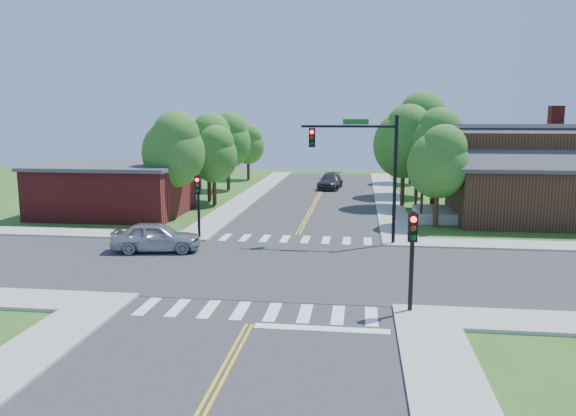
# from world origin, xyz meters

# --- Properties ---
(ground) EXTENTS (100.00, 100.00, 0.00)m
(ground) POSITION_xyz_m (0.00, 0.00, 0.00)
(ground) COLOR #36541A
(ground) RESTS_ON ground
(road_ns) EXTENTS (10.00, 90.00, 0.04)m
(road_ns) POSITION_xyz_m (0.00, 0.00, 0.02)
(road_ns) COLOR #2D2D30
(road_ns) RESTS_ON ground
(road_ew) EXTENTS (90.00, 10.00, 0.04)m
(road_ew) POSITION_xyz_m (0.00, 0.00, 0.03)
(road_ew) COLOR #2D2D30
(road_ew) RESTS_ON ground
(intersection_patch) EXTENTS (10.20, 10.20, 0.06)m
(intersection_patch) POSITION_xyz_m (0.00, 0.00, 0.00)
(intersection_patch) COLOR #2D2D30
(intersection_patch) RESTS_ON ground
(sidewalk_ne) EXTENTS (40.00, 40.00, 0.14)m
(sidewalk_ne) POSITION_xyz_m (15.82, 15.82, 0.07)
(sidewalk_ne) COLOR #9E9B93
(sidewalk_ne) RESTS_ON ground
(sidewalk_nw) EXTENTS (40.00, 40.00, 0.14)m
(sidewalk_nw) POSITION_xyz_m (-15.82, 15.82, 0.07)
(sidewalk_nw) COLOR #9E9B93
(sidewalk_nw) RESTS_ON ground
(crosswalk_north) EXTENTS (8.85, 2.00, 0.01)m
(crosswalk_north) POSITION_xyz_m (0.00, 6.20, 0.05)
(crosswalk_north) COLOR white
(crosswalk_north) RESTS_ON ground
(crosswalk_south) EXTENTS (8.85, 2.00, 0.01)m
(crosswalk_south) POSITION_xyz_m (0.00, -6.20, 0.05)
(crosswalk_south) COLOR white
(crosswalk_south) RESTS_ON ground
(centerline) EXTENTS (0.30, 90.00, 0.01)m
(centerline) POSITION_xyz_m (0.00, 0.00, 0.05)
(centerline) COLOR gold
(centerline) RESTS_ON ground
(stop_bar) EXTENTS (4.60, 0.45, 0.09)m
(stop_bar) POSITION_xyz_m (2.50, -7.60, 0.00)
(stop_bar) COLOR white
(stop_bar) RESTS_ON ground
(signal_mast_ne) EXTENTS (5.30, 0.42, 7.20)m
(signal_mast_ne) POSITION_xyz_m (3.91, 5.59, 4.85)
(signal_mast_ne) COLOR black
(signal_mast_ne) RESTS_ON ground
(signal_pole_se) EXTENTS (0.34, 0.42, 3.80)m
(signal_pole_se) POSITION_xyz_m (5.60, -5.62, 2.66)
(signal_pole_se) COLOR black
(signal_pole_se) RESTS_ON ground
(signal_pole_nw) EXTENTS (0.34, 0.42, 3.80)m
(signal_pole_nw) POSITION_xyz_m (-5.60, 5.58, 2.66)
(signal_pole_nw) COLOR black
(signal_pole_nw) RESTS_ON ground
(house_ne) EXTENTS (13.05, 8.80, 7.11)m
(house_ne) POSITION_xyz_m (15.11, 14.23, 3.33)
(house_ne) COLOR black
(house_ne) RESTS_ON ground
(building_nw) EXTENTS (10.40, 8.40, 3.73)m
(building_nw) POSITION_xyz_m (-14.20, 13.20, 1.88)
(building_nw) COLOR maroon
(building_nw) RESTS_ON ground
(tree_e_a) EXTENTS (3.93, 3.73, 6.67)m
(tree_e_a) POSITION_xyz_m (8.72, 11.19, 4.37)
(tree_e_a) COLOR #382314
(tree_e_a) RESTS_ON ground
(tree_e_b) EXTENTS (4.62, 4.39, 7.85)m
(tree_e_b) POSITION_xyz_m (9.35, 18.37, 5.14)
(tree_e_b) COLOR #382314
(tree_e_b) RESTS_ON ground
(tree_e_c) EXTENTS (5.51, 5.23, 9.36)m
(tree_e_c) POSITION_xyz_m (8.84, 25.80, 6.14)
(tree_e_c) COLOR #382314
(tree_e_c) RESTS_ON ground
(tree_e_d) EXTENTS (4.40, 4.18, 7.49)m
(tree_e_d) POSITION_xyz_m (9.11, 35.41, 4.90)
(tree_e_d) COLOR #382314
(tree_e_d) RESTS_ON ground
(tree_w_a) EXTENTS (4.43, 4.21, 7.53)m
(tree_w_a) POSITION_xyz_m (-9.30, 12.48, 4.93)
(tree_w_a) COLOR #382314
(tree_w_a) RESTS_ON ground
(tree_w_b) EXTENTS (4.38, 4.17, 7.45)m
(tree_w_b) POSITION_xyz_m (-8.91, 20.28, 4.88)
(tree_w_b) COLOR #382314
(tree_w_b) RESTS_ON ground
(tree_w_c) EXTENTS (4.47, 4.24, 7.59)m
(tree_w_c) POSITION_xyz_m (-9.03, 27.75, 4.97)
(tree_w_c) COLOR #382314
(tree_w_c) RESTS_ON ground
(tree_w_d) EXTENTS (3.68, 3.50, 6.26)m
(tree_w_d) POSITION_xyz_m (-8.90, 36.98, 4.10)
(tree_w_d) COLOR #382314
(tree_w_d) RESTS_ON ground
(tree_house) EXTENTS (4.78, 4.54, 8.13)m
(tree_house) POSITION_xyz_m (7.13, 19.26, 5.32)
(tree_house) COLOR #382314
(tree_house) RESTS_ON ground
(tree_bldg) EXTENTS (3.82, 3.63, 6.49)m
(tree_bldg) POSITION_xyz_m (-7.96, 18.37, 4.25)
(tree_bldg) COLOR #382314
(tree_bldg) RESTS_ON ground
(car_silver) EXTENTS (3.24, 5.20, 1.58)m
(car_silver) POSITION_xyz_m (-6.98, 2.33, 0.79)
(car_silver) COLOR #ACAFB3
(car_silver) RESTS_ON ground
(car_dgrey) EXTENTS (2.97, 5.48, 1.49)m
(car_dgrey) POSITION_xyz_m (0.75, 29.87, 0.74)
(car_dgrey) COLOR #2C2F31
(car_dgrey) RESTS_ON ground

